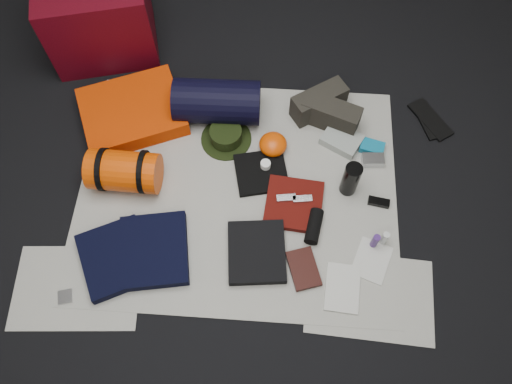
# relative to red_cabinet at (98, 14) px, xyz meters

# --- Properties ---
(floor) EXTENTS (4.50, 4.50, 0.02)m
(floor) POSITION_rel_red_cabinet_xyz_m (0.84, -0.92, -0.24)
(floor) COLOR black
(floor) RESTS_ON ground
(newspaper_mat) EXTENTS (1.60, 1.30, 0.01)m
(newspaper_mat) POSITION_rel_red_cabinet_xyz_m (0.84, -0.92, -0.23)
(newspaper_mat) COLOR beige
(newspaper_mat) RESTS_ON floor
(newspaper_sheet_front_left) EXTENTS (0.61, 0.44, 0.00)m
(newspaper_sheet_front_left) POSITION_rel_red_cabinet_xyz_m (0.14, -1.47, -0.23)
(newspaper_sheet_front_left) COLOR beige
(newspaper_sheet_front_left) RESTS_ON floor
(newspaper_sheet_front_right) EXTENTS (0.60, 0.43, 0.00)m
(newspaper_sheet_front_right) POSITION_rel_red_cabinet_xyz_m (1.49, -1.42, -0.23)
(newspaper_sheet_front_right) COLOR beige
(newspaper_sheet_front_right) RESTS_ON floor
(red_cabinet) EXTENTS (0.66, 0.59, 0.47)m
(red_cabinet) POSITION_rel_red_cabinet_xyz_m (0.00, 0.00, 0.00)
(red_cabinet) COLOR #4C0510
(red_cabinet) RESTS_ON floor
(sleeping_pad) EXTENTS (0.65, 0.60, 0.09)m
(sleeping_pad) POSITION_rel_red_cabinet_xyz_m (0.24, -0.51, -0.18)
(sleeping_pad) COLOR #D03502
(sleeping_pad) RESTS_ON newspaper_mat
(stuff_sack) EXTENTS (0.35, 0.21, 0.20)m
(stuff_sack) POSITION_rel_red_cabinet_xyz_m (0.28, -0.90, -0.13)
(stuff_sack) COLOR #D64103
(stuff_sack) RESTS_ON newspaper_mat
(sack_strap_left) EXTENTS (0.02, 0.22, 0.22)m
(sack_strap_left) POSITION_rel_red_cabinet_xyz_m (0.18, -0.90, -0.12)
(sack_strap_left) COLOR black
(sack_strap_left) RESTS_ON newspaper_mat
(sack_strap_right) EXTENTS (0.03, 0.22, 0.22)m
(sack_strap_right) POSITION_rel_red_cabinet_xyz_m (0.38, -0.90, -0.12)
(sack_strap_right) COLOR black
(sack_strap_right) RESTS_ON newspaper_mat
(navy_duffel) EXTENTS (0.46, 0.25, 0.24)m
(navy_duffel) POSITION_rel_red_cabinet_xyz_m (0.70, -0.46, -0.11)
(navy_duffel) COLOR black
(navy_duffel) RESTS_ON newspaper_mat
(boonie_brim) EXTENTS (0.34, 0.34, 0.01)m
(boonie_brim) POSITION_rel_red_cabinet_xyz_m (0.76, -0.62, -0.22)
(boonie_brim) COLOR black
(boonie_brim) RESTS_ON newspaper_mat
(boonie_crown) EXTENTS (0.17, 0.17, 0.08)m
(boonie_crown) POSITION_rel_red_cabinet_xyz_m (0.76, -0.62, -0.18)
(boonie_crown) COLOR black
(boonie_crown) RESTS_ON boonie_brim
(hiking_boot_left) EXTENTS (0.31, 0.26, 0.15)m
(hiking_boot_left) POSITION_rel_red_cabinet_xyz_m (1.24, -0.40, -0.15)
(hiking_boot_left) COLOR #28261F
(hiking_boot_left) RESTS_ON newspaper_mat
(hiking_boot_right) EXTENTS (0.33, 0.21, 0.15)m
(hiking_boot_right) POSITION_rel_red_cabinet_xyz_m (1.30, -0.48, -0.15)
(hiking_boot_right) COLOR #28261F
(hiking_boot_right) RESTS_ON newspaper_mat
(flip_flop_left) EXTENTS (0.24, 0.28, 0.02)m
(flip_flop_left) POSITION_rel_red_cabinet_xyz_m (1.85, -0.42, -0.23)
(flip_flop_left) COLOR black
(flip_flop_left) RESTS_ON floor
(flip_flop_right) EXTENTS (0.17, 0.26, 0.01)m
(flip_flop_right) POSITION_rel_red_cabinet_xyz_m (1.84, -0.42, -0.23)
(flip_flop_right) COLOR black
(flip_flop_right) RESTS_ON floor
(trousers_navy_a) EXTENTS (0.42, 0.44, 0.05)m
(trousers_navy_a) POSITION_rel_red_cabinet_xyz_m (0.30, -1.32, -0.20)
(trousers_navy_a) COLOR black
(trousers_navy_a) RESTS_ON newspaper_mat
(trousers_navy_b) EXTENTS (0.37, 0.41, 0.06)m
(trousers_navy_b) POSITION_rel_red_cabinet_xyz_m (0.48, -1.28, -0.20)
(trousers_navy_b) COLOR black
(trousers_navy_b) RESTS_ON newspaper_mat
(trousers_charcoal) EXTENTS (0.30, 0.33, 0.05)m
(trousers_charcoal) POSITION_rel_red_cabinet_xyz_m (0.96, -1.25, -0.20)
(trousers_charcoal) COLOR black
(trousers_charcoal) RESTS_ON newspaper_mat
(black_tshirt) EXTENTS (0.30, 0.29, 0.03)m
(black_tshirt) POSITION_rel_red_cabinet_xyz_m (0.95, -0.81, -0.22)
(black_tshirt) COLOR black
(black_tshirt) RESTS_ON newspaper_mat
(red_shirt) EXTENTS (0.30, 0.30, 0.04)m
(red_shirt) POSITION_rel_red_cabinet_xyz_m (1.13, -0.99, -0.21)
(red_shirt) COLOR #4E0C08
(red_shirt) RESTS_ON newspaper_mat
(orange_stuff_sack) EXTENTS (0.19, 0.19, 0.10)m
(orange_stuff_sack) POSITION_rel_red_cabinet_xyz_m (1.01, -0.66, -0.18)
(orange_stuff_sack) COLOR #D64103
(orange_stuff_sack) RESTS_ON newspaper_mat
(first_aid_pouch) EXTENTS (0.24, 0.22, 0.05)m
(first_aid_pouch) POSITION_rel_red_cabinet_xyz_m (1.37, -0.60, -0.20)
(first_aid_pouch) COLOR gray
(first_aid_pouch) RESTS_ON newspaper_mat
(water_bottle) EXTENTS (0.10, 0.10, 0.21)m
(water_bottle) POSITION_rel_red_cabinet_xyz_m (1.40, -0.87, -0.12)
(water_bottle) COLOR black
(water_bottle) RESTS_ON newspaper_mat
(speaker) EXTENTS (0.10, 0.18, 0.07)m
(speaker) POSITION_rel_red_cabinet_xyz_m (1.23, -1.10, -0.19)
(speaker) COLOR black
(speaker) RESTS_ON newspaper_mat
(compact_camera) EXTENTS (0.12, 0.07, 0.04)m
(compact_camera) POSITION_rel_red_cabinet_xyz_m (1.53, -0.71, -0.21)
(compact_camera) COLOR #B0B1B5
(compact_camera) RESTS_ON newspaper_mat
(cyan_case) EXTENTS (0.14, 0.11, 0.04)m
(cyan_case) POSITION_rel_red_cabinet_xyz_m (1.53, -0.63, -0.21)
(cyan_case) COLOR #0F6F93
(cyan_case) RESTS_ON newspaper_mat
(toiletry_purple) EXTENTS (0.04, 0.04, 0.10)m
(toiletry_purple) POSITION_rel_red_cabinet_xyz_m (1.51, -1.17, -0.18)
(toiletry_purple) COLOR #402068
(toiletry_purple) RESTS_ON newspaper_mat
(toiletry_clear) EXTENTS (0.04, 0.04, 0.10)m
(toiletry_clear) POSITION_rel_red_cabinet_xyz_m (1.56, -1.15, -0.18)
(toiletry_clear) COLOR silver
(toiletry_clear) RESTS_ON newspaper_mat
(paperback_book) EXTENTS (0.18, 0.22, 0.03)m
(paperback_book) POSITION_rel_red_cabinet_xyz_m (1.18, -1.31, -0.21)
(paperback_book) COLOR black
(paperback_book) RESTS_ON newspaper_mat
(map_booklet) EXTENTS (0.17, 0.24, 0.01)m
(map_booklet) POSITION_rel_red_cabinet_xyz_m (1.37, -1.39, -0.22)
(map_booklet) COLOR beige
(map_booklet) RESTS_ON newspaper_mat
(map_printout) EXTENTS (0.21, 0.24, 0.01)m
(map_printout) POSITION_rel_red_cabinet_xyz_m (1.51, -1.25, -0.22)
(map_printout) COLOR beige
(map_printout) RESTS_ON newspaper_mat
(sunglasses) EXTENTS (0.11, 0.06, 0.03)m
(sunglasses) POSITION_rel_red_cabinet_xyz_m (1.55, -0.94, -0.21)
(sunglasses) COLOR black
(sunglasses) RESTS_ON newspaper_mat
(key_cluster) EXTENTS (0.08, 0.08, 0.01)m
(key_cluster) POSITION_rel_red_cabinet_xyz_m (0.10, -1.52, -0.22)
(key_cluster) COLOR #B0B1B5
(key_cluster) RESTS_ON newspaper_mat
(tape_roll) EXTENTS (0.05, 0.05, 0.04)m
(tape_roll) POSITION_rel_red_cabinet_xyz_m (0.97, -0.78, -0.18)
(tape_roll) COLOR white
(tape_roll) RESTS_ON black_tshirt
(energy_bar_a) EXTENTS (0.10, 0.05, 0.01)m
(energy_bar_a) POSITION_rel_red_cabinet_xyz_m (1.09, -0.97, -0.18)
(energy_bar_a) COLOR #B0B1B5
(energy_bar_a) RESTS_ON red_shirt
(energy_bar_b) EXTENTS (0.10, 0.05, 0.01)m
(energy_bar_b) POSITION_rel_red_cabinet_xyz_m (1.17, -0.97, -0.18)
(energy_bar_b) COLOR #B0B1B5
(energy_bar_b) RESTS_ON red_shirt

